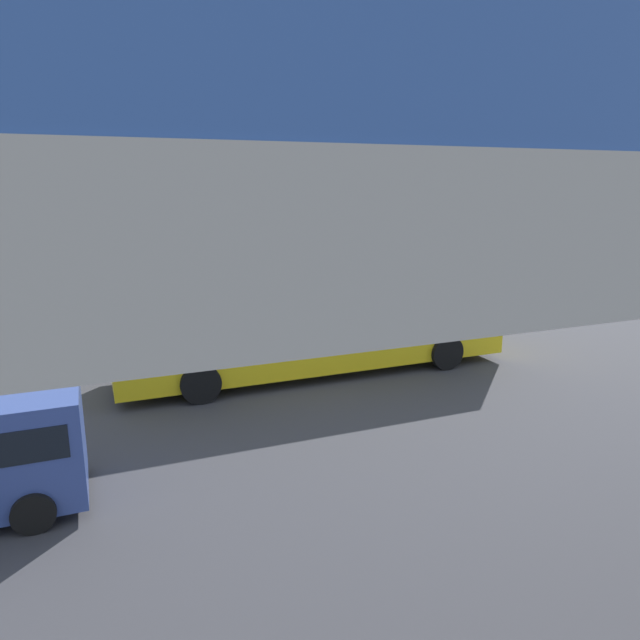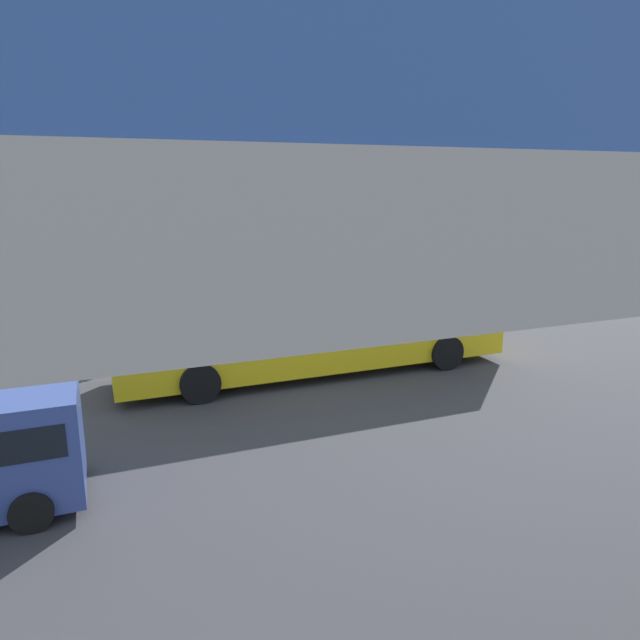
# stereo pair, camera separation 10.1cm
# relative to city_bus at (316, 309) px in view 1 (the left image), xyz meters

# --- Properties ---
(ground) EXTENTS (80.00, 80.00, 0.00)m
(ground) POSITION_rel_city_bus_xyz_m (0.89, 0.43, -1.88)
(ground) COLOR #38383D
(city_bus) EXTENTS (11.54, 2.85, 3.15)m
(city_bus) POSITION_rel_city_bus_xyz_m (0.00, 0.00, 0.00)
(city_bus) COLOR yellow
(city_bus) RESTS_ON ground
(pedestrian) EXTENTS (0.38, 0.38, 1.79)m
(pedestrian) POSITION_rel_city_bus_xyz_m (4.92, -3.22, -1.00)
(pedestrian) COLOR #2D2D38
(pedestrian) RESTS_ON ground
(traffic_sign) EXTENTS (0.08, 0.60, 2.80)m
(traffic_sign) POSITION_rel_city_bus_xyz_m (-0.16, -4.50, 0.01)
(traffic_sign) COLOR slate
(traffic_sign) RESTS_ON ground
(lane_dash_leftmost) EXTENTS (2.00, 0.20, 0.01)m
(lane_dash_leftmost) POSITION_rel_city_bus_xyz_m (-7.11, -2.04, -1.88)
(lane_dash_leftmost) COLOR silver
(lane_dash_leftmost) RESTS_ON ground
(lane_dash_left) EXTENTS (2.00, 0.20, 0.01)m
(lane_dash_left) POSITION_rel_city_bus_xyz_m (-3.11, -2.04, -1.88)
(lane_dash_left) COLOR silver
(lane_dash_left) RESTS_ON ground
(lane_dash_centre) EXTENTS (2.00, 0.20, 0.01)m
(lane_dash_centre) POSITION_rel_city_bus_xyz_m (0.89, -2.04, -1.88)
(lane_dash_centre) COLOR silver
(lane_dash_centre) RESTS_ON ground
(lane_dash_right) EXTENTS (2.00, 0.20, 0.01)m
(lane_dash_right) POSITION_rel_city_bus_xyz_m (4.89, -2.04, -1.88)
(lane_dash_right) COLOR silver
(lane_dash_right) RESTS_ON ground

